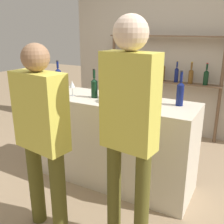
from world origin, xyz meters
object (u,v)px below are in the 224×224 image
(ice_bucket, at_px, (123,94))
(customer_center, at_px, (42,130))
(counter_bottle_0, at_px, (58,78))
(wine_glass, at_px, (72,85))
(customer_right, at_px, (129,121))
(counter_bottle_2, at_px, (152,89))
(counter_bottle_1, at_px, (109,87))
(counter_bottle_3, at_px, (94,87))
(counter_bottle_4, at_px, (118,88))
(counter_bottle_5, at_px, (180,93))

(ice_bucket, xyz_separation_m, customer_center, (-0.28, -0.89, -0.14))
(counter_bottle_0, distance_m, ice_bucket, 1.01)
(counter_bottle_0, distance_m, customer_center, 1.30)
(wine_glass, height_order, customer_center, customer_center)
(wine_glass, distance_m, customer_right, 1.28)
(counter_bottle_2, height_order, ice_bucket, counter_bottle_2)
(counter_bottle_0, bearing_deg, ice_bucket, -10.20)
(counter_bottle_2, xyz_separation_m, ice_bucket, (-0.24, -0.20, -0.04))
(counter_bottle_0, distance_m, counter_bottle_1, 0.80)
(counter_bottle_3, xyz_separation_m, counter_bottle_4, (0.24, 0.10, -0.00))
(counter_bottle_2, distance_m, ice_bucket, 0.31)
(customer_right, bearing_deg, counter_bottle_5, -1.00)
(counter_bottle_2, bearing_deg, customer_center, -115.52)
(counter_bottle_5, bearing_deg, counter_bottle_0, 179.98)
(counter_bottle_1, distance_m, ice_bucket, 0.21)
(ice_bucket, distance_m, customer_center, 0.95)
(counter_bottle_0, xyz_separation_m, counter_bottle_3, (0.62, -0.14, -0.02))
(counter_bottle_2, height_order, customer_center, customer_center)
(counter_bottle_0, xyz_separation_m, ice_bucket, (0.99, -0.18, -0.04))
(counter_bottle_0, relative_size, counter_bottle_1, 1.04)
(counter_bottle_5, xyz_separation_m, wine_glass, (-1.18, -0.19, -0.00))
(counter_bottle_2, relative_size, wine_glass, 1.98)
(ice_bucket, bearing_deg, counter_bottle_4, 132.80)
(counter_bottle_5, height_order, customer_right, customer_right)
(wine_glass, bearing_deg, counter_bottle_5, 9.18)
(counter_bottle_4, distance_m, wine_glass, 0.53)
(counter_bottle_1, relative_size, counter_bottle_3, 1.09)
(counter_bottle_4, bearing_deg, counter_bottle_0, 177.17)
(counter_bottle_1, bearing_deg, customer_center, -95.07)
(counter_bottle_2, xyz_separation_m, counter_bottle_3, (-0.61, -0.16, -0.02))
(counter_bottle_3, height_order, ice_bucket, counter_bottle_3)
(counter_bottle_0, xyz_separation_m, counter_bottle_2, (1.23, 0.02, -0.01))
(counter_bottle_0, xyz_separation_m, counter_bottle_4, (0.87, -0.04, -0.03))
(counter_bottle_2, distance_m, counter_bottle_3, 0.63)
(counter_bottle_3, height_order, customer_center, customer_center)
(counter_bottle_0, relative_size, customer_right, 0.20)
(counter_bottle_1, bearing_deg, counter_bottle_3, -169.16)
(ice_bucket, relative_size, customer_right, 0.11)
(counter_bottle_2, distance_m, wine_glass, 0.90)
(counter_bottle_1, height_order, customer_right, customer_right)
(counter_bottle_4, xyz_separation_m, ice_bucket, (0.13, -0.14, -0.02))
(counter_bottle_3, bearing_deg, customer_right, -44.50)
(counter_bottle_0, height_order, counter_bottle_4, counter_bottle_0)
(counter_bottle_3, bearing_deg, customer_center, -84.71)
(counter_bottle_5, relative_size, wine_glass, 2.00)
(counter_bottle_3, distance_m, customer_center, 0.95)
(counter_bottle_0, bearing_deg, counter_bottle_1, -7.63)
(counter_bottle_3, distance_m, customer_right, 1.11)
(counter_bottle_0, relative_size, ice_bucket, 1.82)
(counter_bottle_1, bearing_deg, customer_right, -52.64)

